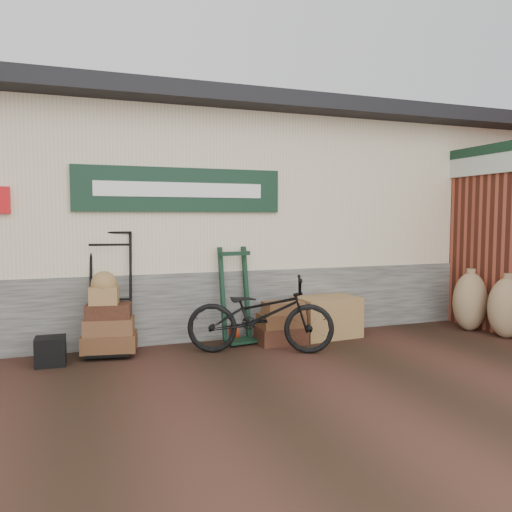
{
  "coord_description": "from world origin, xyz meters",
  "views": [
    {
      "loc": [
        -1.53,
        -5.25,
        1.6
      ],
      "look_at": [
        0.67,
        0.9,
        1.1
      ],
      "focal_mm": 35.0,
      "sensor_mm": 36.0,
      "label": 1
    }
  ],
  "objects_px": {
    "green_barrow": "(236,295)",
    "suitcase_stack": "(281,322)",
    "wicker_hamper": "(327,317)",
    "black_trunk": "(51,351)",
    "porter_trolley": "(110,291)",
    "bicycle": "(260,311)"
  },
  "relations": [
    {
      "from": "wicker_hamper",
      "to": "bicycle",
      "type": "height_order",
      "value": "bicycle"
    },
    {
      "from": "porter_trolley",
      "to": "black_trunk",
      "type": "relative_size",
      "value": 4.7
    },
    {
      "from": "green_barrow",
      "to": "black_trunk",
      "type": "relative_size",
      "value": 3.91
    },
    {
      "from": "suitcase_stack",
      "to": "porter_trolley",
      "type": "bearing_deg",
      "value": 172.68
    },
    {
      "from": "suitcase_stack",
      "to": "wicker_hamper",
      "type": "bearing_deg",
      "value": 9.83
    },
    {
      "from": "black_trunk",
      "to": "bicycle",
      "type": "xyz_separation_m",
      "value": [
        2.33,
        -0.29,
        0.35
      ]
    },
    {
      "from": "green_barrow",
      "to": "bicycle",
      "type": "bearing_deg",
      "value": -86.71
    },
    {
      "from": "green_barrow",
      "to": "wicker_hamper",
      "type": "relative_size",
      "value": 1.48
    },
    {
      "from": "suitcase_stack",
      "to": "bicycle",
      "type": "bearing_deg",
      "value": -140.52
    },
    {
      "from": "green_barrow",
      "to": "suitcase_stack",
      "type": "xyz_separation_m",
      "value": [
        0.53,
        -0.25,
        -0.34
      ]
    },
    {
      "from": "suitcase_stack",
      "to": "wicker_hamper",
      "type": "height_order",
      "value": "suitcase_stack"
    },
    {
      "from": "black_trunk",
      "to": "bicycle",
      "type": "bearing_deg",
      "value": -7.0
    },
    {
      "from": "wicker_hamper",
      "to": "black_trunk",
      "type": "bearing_deg",
      "value": -177.09
    },
    {
      "from": "black_trunk",
      "to": "green_barrow",
      "type": "bearing_deg",
      "value": 7.75
    },
    {
      "from": "suitcase_stack",
      "to": "green_barrow",
      "type": "bearing_deg",
      "value": 154.66
    },
    {
      "from": "green_barrow",
      "to": "suitcase_stack",
      "type": "bearing_deg",
      "value": -33.52
    },
    {
      "from": "green_barrow",
      "to": "bicycle",
      "type": "height_order",
      "value": "green_barrow"
    },
    {
      "from": "porter_trolley",
      "to": "green_barrow",
      "type": "bearing_deg",
      "value": 9.61
    },
    {
      "from": "porter_trolley",
      "to": "suitcase_stack",
      "type": "height_order",
      "value": "porter_trolley"
    },
    {
      "from": "porter_trolley",
      "to": "bicycle",
      "type": "distance_m",
      "value": 1.79
    },
    {
      "from": "wicker_hamper",
      "to": "green_barrow",
      "type": "bearing_deg",
      "value": 174.27
    },
    {
      "from": "suitcase_stack",
      "to": "wicker_hamper",
      "type": "relative_size",
      "value": 0.74
    }
  ]
}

